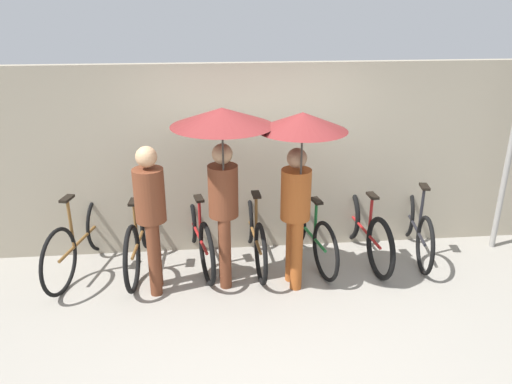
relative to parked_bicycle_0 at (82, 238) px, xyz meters
The scene contains 13 objects.
ground_plane 2.46m from the parked_bicycle_0, 33.27° to the right, with size 30.00×30.00×0.00m, color gray.
back_wall 2.21m from the parked_bicycle_0, 11.07° to the left, with size 12.06×0.12×2.33m.
parked_bicycle_0 is the anchor object (origin of this frame).
parked_bicycle_1 0.68m from the parked_bicycle_0, ahead, with size 0.44×1.79×1.06m.
parked_bicycle_2 1.35m from the parked_bicycle_0, ahead, with size 0.53×1.76×1.01m.
parked_bicycle_3 2.03m from the parked_bicycle_0, ahead, with size 0.44×1.73×1.06m.
parked_bicycle_4 2.70m from the parked_bicycle_0, ahead, with size 0.48×1.66×1.05m.
parked_bicycle_5 3.38m from the parked_bicycle_0, ahead, with size 0.44×1.77×1.10m.
parked_bicycle_6 4.06m from the parked_bicycle_0, ahead, with size 0.47×1.67×0.97m.
pedestrian_leading 1.20m from the parked_bicycle_0, 32.17° to the right, with size 0.32×0.32×1.65m.
pedestrian_center 2.14m from the parked_bicycle_0, 19.35° to the right, with size 1.02×1.02×2.03m.
pedestrian_trailing 2.76m from the parked_bicycle_0, 15.61° to the right, with size 0.89×0.89×1.99m.
awning_pole 5.23m from the parked_bicycle_0, ahead, with size 0.07×0.07×2.62m.
Camera 1 is at (-0.50, -4.08, 3.03)m, focal length 35.00 mm.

